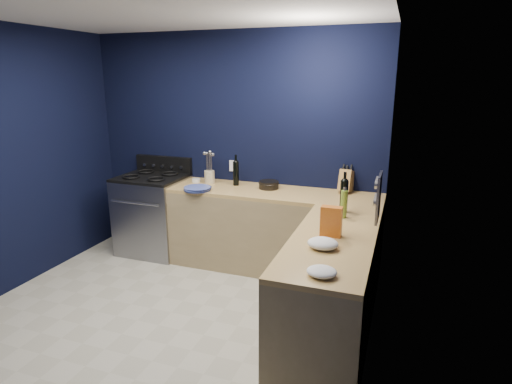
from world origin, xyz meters
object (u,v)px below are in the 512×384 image
at_px(gas_range, 154,215).
at_px(utensil_crock, 209,177).
at_px(crouton_bag, 331,221).
at_px(plate_stack, 197,189).
at_px(knife_block, 346,181).

height_order(gas_range, utensil_crock, utensil_crock).
bearing_deg(utensil_crock, gas_range, -170.92).
height_order(gas_range, crouton_bag, crouton_bag).
distance_m(plate_stack, crouton_bag, 1.84).
xyz_separation_m(plate_stack, knife_block, (1.54, 0.49, 0.10)).
height_order(plate_stack, crouton_bag, crouton_bag).
xyz_separation_m(gas_range, crouton_bag, (2.34, -1.10, 0.56)).
bearing_deg(utensil_crock, crouton_bag, -36.84).
bearing_deg(knife_block, utensil_crock, -167.56).
relative_size(plate_stack, utensil_crock, 2.00).
relative_size(plate_stack, knife_block, 1.27).
height_order(gas_range, knife_block, knife_block).
xyz_separation_m(utensil_crock, crouton_bag, (1.62, -1.22, 0.05)).
bearing_deg(knife_block, crouton_bag, -80.17).
distance_m(utensil_crock, knife_block, 1.56).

